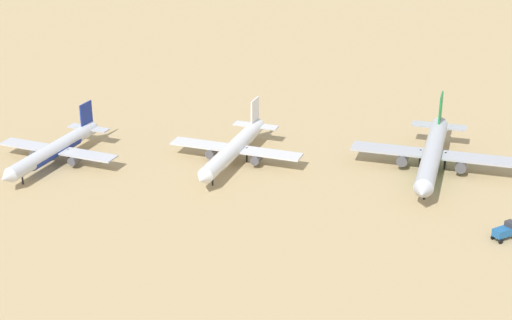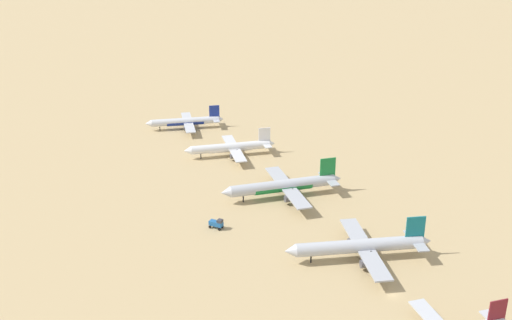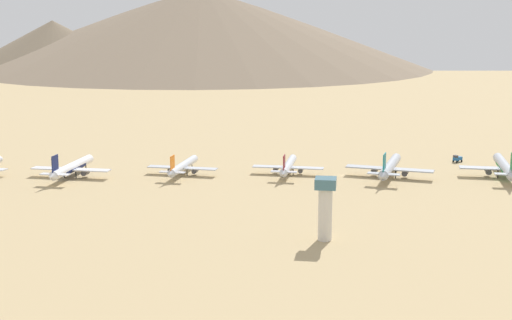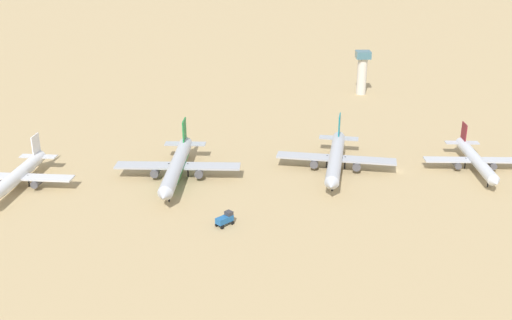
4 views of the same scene
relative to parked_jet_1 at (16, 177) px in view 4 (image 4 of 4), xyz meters
name	(u,v)px [view 4 (image 4 of 4)]	position (x,y,z in m)	size (l,w,h in m)	color
ground_plane	(399,171)	(-15.95, 127.35, -4.30)	(2128.54, 2128.54, 0.00)	tan
parked_jet_1	(16,177)	(0.00, 0.00, 0.00)	(44.82, 36.45, 12.92)	silver
parked_jet_2	(177,166)	(-8.21, 50.96, 0.72)	(52.21, 42.33, 15.08)	#B2B7C1
parked_jet_3	(336,158)	(-16.10, 105.07, 0.69)	(51.15, 41.85, 14.80)	#B2B7C1
parked_jet_4	(475,160)	(-16.84, 153.75, -0.14)	(42.71, 34.62, 12.34)	silver
service_truck	(225,219)	(25.08, 68.88, -2.22)	(5.45, 5.44, 3.90)	#1E5999
control_tower	(362,70)	(-120.01, 130.14, 8.24)	(7.20, 7.20, 21.96)	beige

